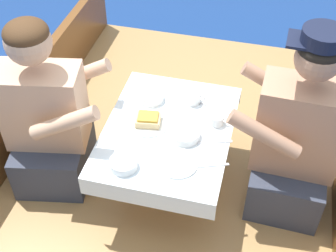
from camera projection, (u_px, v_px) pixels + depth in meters
ground_plane at (168, 211)px, 2.77m from camera, size 60.00×60.00×0.00m
boat_deck at (168, 196)px, 2.67m from camera, size 1.87×2.93×0.28m
gunwale_port at (11, 128)px, 2.61m from camera, size 0.06×2.93×0.37m
cockpit_table at (168, 135)px, 2.32m from camera, size 0.62×0.81×0.40m
person_port at (48, 120)px, 2.36m from camera, size 0.57×0.52×0.95m
person_starboard at (295, 141)px, 2.23m from camera, size 0.53×0.45×1.01m
plate_sandwich at (148, 123)px, 2.32m from camera, size 0.20×0.20×0.01m
plate_bread at (177, 163)px, 2.12m from camera, size 0.19×0.19×0.01m
sandwich at (148, 119)px, 2.30m from camera, size 0.13×0.11×0.05m
bowl_port_near at (185, 134)px, 2.24m from camera, size 0.14×0.14×0.04m
bowl_starboard_near at (152, 97)px, 2.44m from camera, size 0.12×0.12×0.04m
bowl_center_far at (124, 163)px, 2.10m from camera, size 0.13×0.13×0.04m
coffee_cup_port at (193, 98)px, 2.42m from camera, size 0.10×0.08×0.06m
coffee_cup_starboard at (217, 120)px, 2.30m from camera, size 0.10×0.07×0.05m
utensil_fork_starboard at (139, 107)px, 2.41m from camera, size 0.13×0.14×0.00m
utensil_spoon_starboard at (190, 122)px, 2.32m from camera, size 0.17×0.05×0.01m
utensil_knife_port at (211, 166)px, 2.11m from camera, size 0.16×0.07×0.00m
utensil_knife_starboard at (206, 110)px, 2.39m from camera, size 0.11×0.14×0.00m
utensil_spoon_center at (220, 142)px, 2.23m from camera, size 0.17×0.07×0.01m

